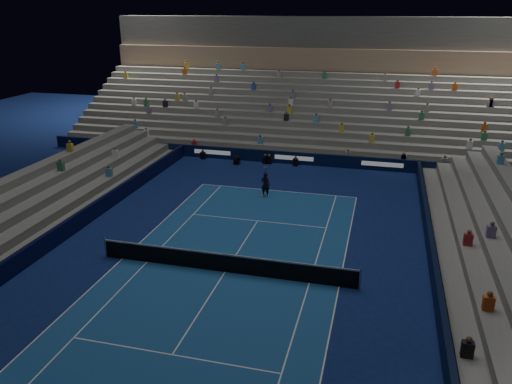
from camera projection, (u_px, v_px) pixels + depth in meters
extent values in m
plane|color=#0D1C52|center=(225.00, 272.00, 24.38)|extent=(90.00, 90.00, 0.00)
cube|color=navy|center=(225.00, 272.00, 24.38)|extent=(10.97, 23.77, 0.01)
cube|color=black|center=(294.00, 158.00, 41.03)|extent=(44.00, 0.25, 1.00)
cube|color=black|center=(437.00, 289.00, 21.94)|extent=(0.25, 37.00, 1.00)
cube|color=black|center=(49.00, 241.00, 26.48)|extent=(0.25, 37.00, 1.00)
cube|color=slate|center=(296.00, 158.00, 42.02)|extent=(44.00, 1.00, 0.50)
cube|color=slate|center=(298.00, 152.00, 42.85)|extent=(44.00, 1.00, 1.00)
cube|color=slate|center=(301.00, 146.00, 43.67)|extent=(44.00, 1.00, 1.50)
cube|color=slate|center=(303.00, 140.00, 44.49)|extent=(44.00, 1.00, 2.00)
cube|color=slate|center=(304.00, 135.00, 45.31)|extent=(44.00, 1.00, 2.50)
cube|color=slate|center=(306.00, 130.00, 46.14)|extent=(44.00, 1.00, 3.00)
cube|color=slate|center=(308.00, 125.00, 46.96)|extent=(44.00, 1.00, 3.50)
cube|color=slate|center=(310.00, 120.00, 47.78)|extent=(44.00, 1.00, 4.00)
cube|color=slate|center=(311.00, 115.00, 48.60)|extent=(44.00, 1.00, 4.50)
cube|color=slate|center=(313.00, 111.00, 49.43)|extent=(44.00, 1.00, 5.00)
cube|color=slate|center=(315.00, 106.00, 50.25)|extent=(44.00, 1.00, 5.50)
cube|color=slate|center=(316.00, 102.00, 51.07)|extent=(44.00, 1.00, 6.00)
cube|color=#96795C|center=(319.00, 60.00, 50.66)|extent=(44.00, 0.60, 2.20)
cube|color=#474845|center=(322.00, 32.00, 51.03)|extent=(44.00, 2.40, 3.00)
cube|color=slate|center=(456.00, 297.00, 21.84)|extent=(1.00, 37.00, 0.50)
cube|color=slate|center=(481.00, 295.00, 21.52)|extent=(1.00, 37.00, 1.00)
cube|color=slate|center=(508.00, 293.00, 21.20)|extent=(1.00, 37.00, 1.50)
cube|color=slate|center=(37.00, 244.00, 26.76)|extent=(1.00, 37.00, 0.50)
cube|color=slate|center=(20.00, 237.00, 26.90)|extent=(1.00, 37.00, 1.00)
cube|color=slate|center=(3.00, 231.00, 27.05)|extent=(1.00, 37.00, 1.50)
cylinder|color=#B2B2B7|center=(105.00, 247.00, 25.69)|extent=(0.10, 0.10, 1.10)
cylinder|color=#B2B2B7|center=(360.00, 279.00, 22.70)|extent=(0.10, 0.10, 1.10)
cube|color=black|center=(225.00, 264.00, 24.23)|extent=(12.80, 0.03, 0.90)
cube|color=white|center=(225.00, 255.00, 24.06)|extent=(12.80, 0.04, 0.08)
imported|color=black|center=(265.00, 185.00, 33.84)|extent=(0.66, 0.46, 1.70)
cube|color=black|center=(237.00, 160.00, 41.14)|extent=(0.51, 0.60, 0.61)
cylinder|color=black|center=(235.00, 160.00, 40.66)|extent=(0.19, 0.36, 0.16)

